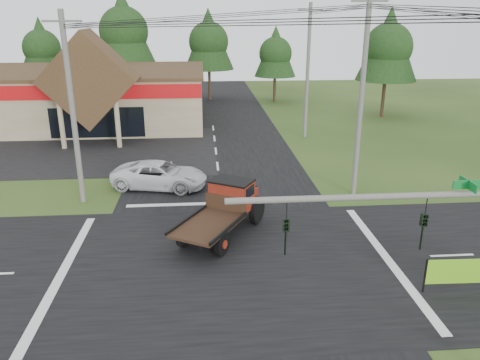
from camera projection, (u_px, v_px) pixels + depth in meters
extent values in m
plane|color=#2B4016|center=(229.00, 265.00, 20.17)|extent=(120.00, 120.00, 0.00)
cube|color=black|center=(229.00, 265.00, 20.17)|extent=(12.00, 120.00, 0.02)
cube|color=black|center=(229.00, 265.00, 20.17)|extent=(120.00, 12.00, 0.02)
cube|color=black|center=(39.00, 151.00, 36.97)|extent=(28.00, 14.00, 0.02)
cube|color=gray|center=(50.00, 97.00, 46.33)|extent=(30.00, 15.00, 5.00)
cube|color=#3E2D19|center=(47.00, 71.00, 45.48)|extent=(30.40, 15.40, 0.30)
cube|color=#9B0B0E|center=(20.00, 93.00, 38.70)|extent=(30.00, 0.12, 1.20)
cube|color=#3E2D19|center=(90.00, 79.00, 37.87)|extent=(7.78, 4.00, 7.78)
cylinder|color=gray|center=(62.00, 124.00, 37.20)|extent=(0.40, 0.40, 4.00)
cylinder|color=gray|center=(118.00, 123.00, 37.53)|extent=(0.40, 0.40, 4.00)
cube|color=black|center=(97.00, 123.00, 40.05)|extent=(8.00, 0.08, 2.60)
cylinder|color=#595651|center=(388.00, 196.00, 11.39)|extent=(8.00, 0.16, 0.16)
imported|color=black|center=(423.00, 232.00, 11.80)|extent=(0.16, 0.20, 1.00)
imported|color=black|center=(286.00, 237.00, 11.54)|extent=(0.16, 0.20, 1.00)
cube|color=#0C6626|center=(469.00, 185.00, 11.46)|extent=(0.80, 0.04, 0.22)
cylinder|color=#595651|center=(73.00, 112.00, 25.34)|extent=(0.30, 0.30, 10.50)
cube|color=#595651|center=(62.00, 21.00, 23.80)|extent=(2.00, 0.12, 0.12)
cylinder|color=#595651|center=(361.00, 98.00, 26.39)|extent=(0.30, 0.30, 11.50)
cube|color=#595651|center=(370.00, 1.00, 24.68)|extent=(2.00, 0.12, 0.12)
cylinder|color=#595651|center=(308.00, 73.00, 39.60)|extent=(0.30, 0.30, 11.20)
cube|color=#595651|center=(311.00, 10.00, 37.94)|extent=(2.00, 0.12, 0.12)
cylinder|color=#332316|center=(47.00, 88.00, 57.56)|extent=(0.36, 0.36, 3.50)
cone|color=black|center=(41.00, 45.00, 55.88)|extent=(5.60, 5.60, 6.60)
sphere|color=black|center=(42.00, 48.00, 55.98)|extent=(4.40, 4.40, 4.40)
cylinder|color=#332316|center=(128.00, 84.00, 57.20)|extent=(0.36, 0.36, 4.55)
cone|color=black|center=(123.00, 28.00, 55.02)|extent=(7.28, 7.28, 8.58)
sphere|color=black|center=(124.00, 31.00, 55.15)|extent=(5.72, 5.72, 5.72)
cylinder|color=#332316|center=(210.00, 85.00, 59.02)|extent=(0.36, 0.36, 3.85)
cone|color=black|center=(209.00, 39.00, 57.17)|extent=(6.16, 6.16, 7.26)
sphere|color=black|center=(209.00, 42.00, 57.28)|extent=(4.84, 4.84, 4.84)
cylinder|color=#332316|center=(275.00, 89.00, 57.86)|extent=(0.36, 0.36, 3.15)
cone|color=black|center=(275.00, 51.00, 56.35)|extent=(5.04, 5.04, 5.94)
sphere|color=black|center=(275.00, 53.00, 56.44)|extent=(3.96, 3.96, 3.96)
cylinder|color=#332316|center=(383.00, 99.00, 49.10)|extent=(0.36, 0.36, 3.85)
cone|color=black|center=(389.00, 44.00, 47.26)|extent=(6.16, 6.16, 7.26)
sphere|color=black|center=(388.00, 47.00, 47.37)|extent=(4.84, 4.84, 4.84)
imported|color=silver|center=(160.00, 175.00, 29.04)|extent=(6.30, 3.97, 1.62)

